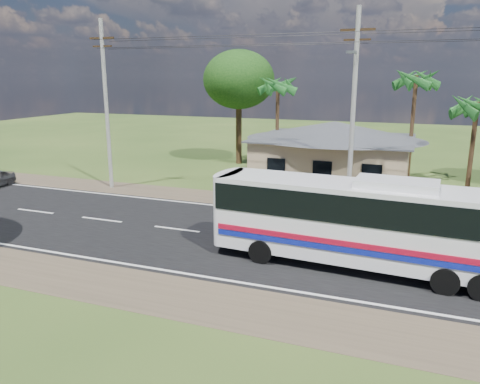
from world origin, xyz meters
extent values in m
plane|color=#294518|center=(0.00, 0.00, 0.00)|extent=(120.00, 120.00, 0.00)
cube|color=black|center=(0.00, 0.00, 0.01)|extent=(120.00, 10.00, 0.02)
cube|color=brown|center=(0.00, 6.50, 0.01)|extent=(120.00, 3.00, 0.01)
cube|color=brown|center=(0.00, -6.50, 0.01)|extent=(120.00, 3.00, 0.01)
cube|color=silver|center=(0.00, 4.70, 0.03)|extent=(120.00, 0.15, 0.01)
cube|color=silver|center=(0.00, -4.70, 0.03)|extent=(120.00, 0.15, 0.01)
cube|color=silver|center=(0.00, 0.00, 0.03)|extent=(120.00, 0.15, 0.01)
cube|color=tan|center=(1.00, 13.00, 1.60)|extent=(10.00, 8.00, 3.20)
cube|color=#4C4F54|center=(1.00, 13.00, 3.25)|extent=(10.60, 8.60, 0.10)
pyramid|color=#4C4F54|center=(1.00, 13.00, 4.40)|extent=(12.40, 10.00, 1.20)
cube|color=black|center=(-2.00, 8.98, 1.70)|extent=(1.20, 0.08, 1.20)
cube|color=black|center=(1.00, 8.98, 1.70)|extent=(1.20, 0.08, 1.20)
cube|color=black|center=(4.00, 8.98, 1.70)|extent=(1.20, 0.08, 1.20)
cylinder|color=#9E9E99|center=(-13.00, 6.50, 5.50)|extent=(0.26, 0.26, 11.00)
cube|color=#342413|center=(-13.00, 6.50, 9.80)|extent=(1.80, 0.12, 0.12)
cube|color=#342413|center=(-13.00, 6.50, 9.30)|extent=(1.40, 0.10, 0.10)
cylinder|color=#9E9E99|center=(3.00, 6.50, 5.50)|extent=(0.26, 0.26, 11.00)
cube|color=#342413|center=(3.00, 6.50, 9.80)|extent=(1.80, 0.12, 0.12)
cube|color=#342413|center=(3.00, 6.50, 9.30)|extent=(1.40, 0.10, 0.10)
cylinder|color=gray|center=(3.00, 5.50, 8.60)|extent=(0.08, 2.00, 0.08)
cube|color=gray|center=(3.00, 4.50, 8.60)|extent=(0.50, 0.18, 0.12)
cylinder|color=black|center=(-5.00, 6.50, 9.60)|extent=(16.00, 0.02, 0.02)
cylinder|color=#47301E|center=(9.50, 11.00, 3.00)|extent=(0.28, 0.28, 6.00)
cylinder|color=#47301E|center=(6.00, 15.50, 3.75)|extent=(0.28, 0.28, 7.50)
cylinder|color=#47301E|center=(-4.00, 16.00, 3.50)|extent=(0.28, 0.28, 7.00)
cylinder|color=#47301E|center=(-8.00, 18.00, 2.97)|extent=(0.50, 0.50, 5.95)
ellipsoid|color=#11340E|center=(-8.00, 18.00, 7.15)|extent=(6.00, 6.00, 4.92)
cube|color=silver|center=(4.79, -1.69, 1.93)|extent=(12.02, 3.20, 2.97)
cube|color=black|center=(4.79, -1.69, 2.67)|extent=(12.07, 3.26, 1.09)
cube|color=black|center=(-1.14, -1.33, 2.33)|extent=(0.26, 2.28, 1.78)
cube|color=maroon|center=(4.72, -2.95, 1.39)|extent=(11.67, 0.75, 0.22)
cube|color=navy|center=(4.72, -2.95, 1.14)|extent=(11.67, 0.75, 0.22)
cube|color=silver|center=(5.78, -1.75, 3.57)|extent=(3.06, 1.76, 0.30)
cylinder|color=black|center=(0.77, -2.59, 0.50)|extent=(1.01, 0.41, 0.99)
cylinder|color=black|center=(0.91, -0.32, 0.50)|extent=(1.01, 0.41, 0.99)
cylinder|color=black|center=(7.69, -3.01, 0.50)|extent=(1.01, 0.41, 0.99)
cylinder|color=black|center=(7.83, -0.74, 0.50)|extent=(1.01, 0.41, 0.99)
cylinder|color=black|center=(9.02, -0.81, 0.50)|extent=(1.01, 0.41, 0.99)
imported|color=black|center=(3.97, 6.64, 0.49)|extent=(1.97, 1.11, 0.98)
camera|label=1|loc=(6.28, -19.68, 7.48)|focal=35.00mm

